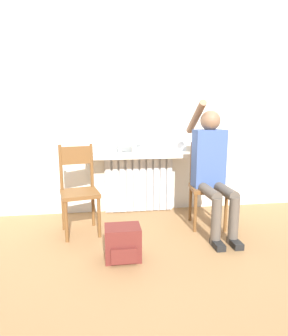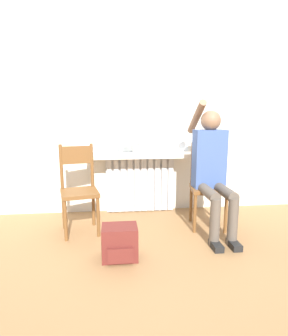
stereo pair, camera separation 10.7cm
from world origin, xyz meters
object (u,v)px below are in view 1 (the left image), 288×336
at_px(chair_left, 79,189).
at_px(cat, 129,142).
at_px(person, 212,165).
at_px(chair_right, 207,184).
at_px(backpack, 123,243).

relative_size(chair_left, cat, 2.16).
bearing_deg(person, cat, 143.01).
bearing_deg(chair_right, backpack, -138.69).
height_order(chair_left, backpack, chair_left).
bearing_deg(person, chair_right, 87.51).
bearing_deg(chair_left, person, -17.24).
height_order(chair_right, person, person).
distance_m(chair_left, person, 1.45).
relative_size(chair_right, backpack, 3.04).
relative_size(person, backpack, 4.54).
bearing_deg(cat, backpack, -98.14).
bearing_deg(chair_right, cat, 157.34).
distance_m(person, cat, 1.07).
xyz_separation_m(cat, backpack, (-0.17, -1.17, -0.78)).
bearing_deg(backpack, cat, 81.86).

